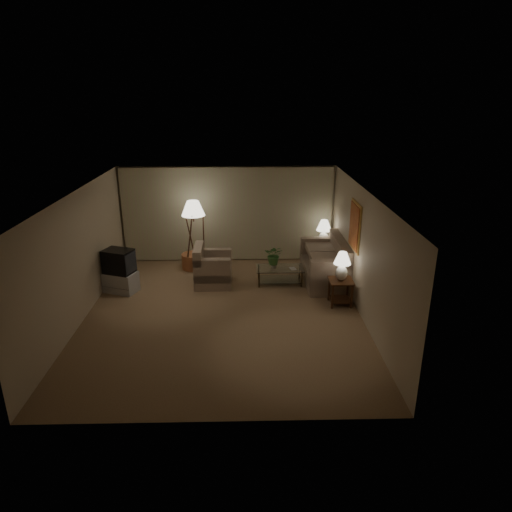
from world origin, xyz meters
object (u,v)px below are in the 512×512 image
Objects in this scene: table_lamp_near at (342,264)px; vase at (274,265)px; crt_tv at (119,261)px; floor_lamp at (194,234)px; table_lamp_far at (324,230)px; coffee_table at (280,273)px; armchair at (213,269)px; side_table_near at (341,288)px; side_table_far at (323,252)px; ottoman at (193,261)px; tv_cabinet at (121,282)px; sofa at (324,265)px.

vase is at bearing 139.07° from table_lamp_near.
floor_lamp is at bearing 61.20° from crt_tv.
table_lamp_far is 1.94m from coffee_table.
floor_lamp is at bearing 27.66° from armchair.
armchair is 3.22m from side_table_near.
armchair is 6.20× the size of vase.
coffee_table is (-1.29, -1.24, -0.74)m from table_lamp_far.
side_table_far is at bearing -135.00° from table_lamp_far.
crt_tv is at bearing -136.53° from ottoman.
ottoman is at bearing 29.01° from armchair.
coffee_table is 1.36× the size of tv_cabinet.
tv_cabinet is at bearing -162.35° from side_table_far.
sofa is at bearing -16.21° from ottoman.
floor_lamp reaches higher than armchair.
armchair is at bearing -179.39° from coffee_table.
tv_cabinet is 2.20m from ottoman.
table_lamp_far is (2.97, 1.26, 0.62)m from armchair.
ottoman is (-3.60, 2.35, -0.20)m from side_table_near.
armchair is 0.80× the size of coffee_table.
tv_cabinet is (-5.20, -1.65, -0.15)m from side_table_far.
coffee_table is at bearing -136.13° from table_lamp_far.
floor_lamp is (-2.24, 1.03, 0.72)m from coffee_table.
floor_lamp is (-3.53, 2.28, 0.01)m from table_lamp_near.
coffee_table is (-1.14, -0.10, -0.16)m from sofa.
side_table_near is 1.80m from coffee_table.
side_table_far is 0.84× the size of table_lamp_far.
floor_lamp is at bearing -44.71° from ottoman.
table_lamp_far is at bearing -67.23° from armchair.
side_table_near is 0.84× the size of table_lamp_far.
armchair is (-2.82, -0.12, -0.04)m from sofa.
vase reaches higher than ottoman.
table_lamp_near reaches higher than crt_tv.
table_lamp_far is at bearing 3.39° from floor_lamp.
crt_tv is at bearing 0.00° from tv_cabinet.
coffee_table is at bearing 135.93° from table_lamp_near.
sofa reaches higher than armchair.
side_table_far is 3.61m from ottoman.
crt_tv is (-5.20, -1.65, -0.23)m from table_lamp_far.
table_lamp_far is at bearing 45.00° from side_table_far.
crt_tv is at bearing 170.85° from table_lamp_near.
vase is (-1.44, 1.25, 0.08)m from side_table_near.
table_lamp_near is 1.07× the size of ottoman.
vase is (-1.44, 1.25, -0.50)m from table_lamp_near.
table_lamp_near reaches higher than side_table_far.
ottoman is at bearing -177.80° from side_table_far.
side_table_far is 3.59m from floor_lamp.
side_table_far is 1.80m from coffee_table.
tv_cabinet is 3.79m from vase.
table_lamp_far reaches higher than tv_cabinet.
sofa is at bearing 96.34° from table_lamp_near.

